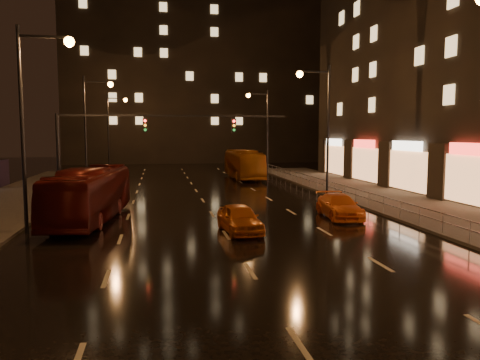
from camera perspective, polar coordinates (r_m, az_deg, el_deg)
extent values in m
plane|color=black|center=(32.58, -4.23, -2.99)|extent=(140.00, 140.00, 0.00)
cube|color=#38332D|center=(32.15, 21.50, -3.35)|extent=(7.00, 70.00, 0.15)
cube|color=black|center=(85.36, -5.18, 14.51)|extent=(44.00, 16.00, 36.00)
cylinder|color=black|center=(32.73, -21.25, 2.14)|extent=(0.22, 0.22, 6.20)
cube|color=black|center=(32.09, -7.90, 7.77)|extent=(15.20, 0.14, 0.14)
cube|color=black|center=(32.06, -11.48, 6.55)|extent=(0.32, 0.18, 0.95)
cube|color=black|center=(32.47, -0.77, 6.65)|extent=(0.32, 0.18, 0.95)
sphere|color=#FF1E19|center=(31.95, -11.50, 7.09)|extent=(0.18, 0.18, 0.18)
cylinder|color=#99999E|center=(57.78, 3.47, 1.47)|extent=(0.04, 0.04, 1.00)
cube|color=#99999E|center=(33.11, 13.97, -1.08)|extent=(0.05, 56.00, 0.05)
cube|color=#99999E|center=(33.16, 13.95, -1.77)|extent=(0.05, 56.00, 0.05)
imported|color=#4E0F0B|center=(27.69, -17.80, -1.66)|extent=(3.76, 10.97, 2.99)
imported|color=#984F0F|center=(51.03, 0.44, 1.94)|extent=(2.62, 11.17, 3.11)
imported|color=#CB6213|center=(23.31, -0.04, -4.70)|extent=(2.03, 4.29, 1.42)
imported|color=orange|center=(28.01, 12.02, -3.13)|extent=(2.21, 4.77, 1.35)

